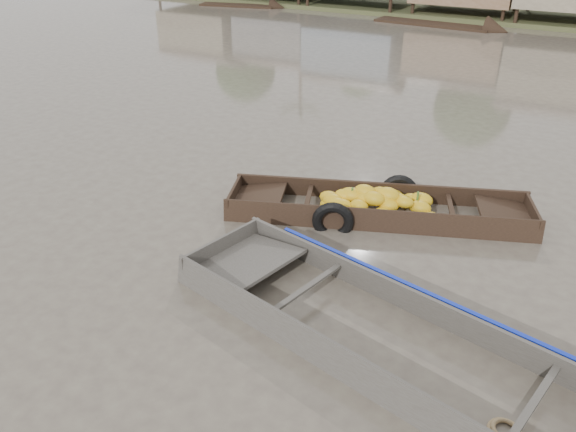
% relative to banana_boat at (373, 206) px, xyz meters
% --- Properties ---
extents(ground, '(120.00, 120.00, 0.00)m').
position_rel_banana_boat_xyz_m(ground, '(-0.46, -3.03, -0.21)').
color(ground, '#51473E').
rests_on(ground, ground).
extents(banana_boat, '(6.59, 3.67, 0.91)m').
position_rel_banana_boat_xyz_m(banana_boat, '(0.00, 0.00, 0.00)').
color(banana_boat, black).
rests_on(banana_boat, ground).
extents(viewer_boat, '(8.24, 3.84, 0.64)m').
position_rel_banana_boat_xyz_m(viewer_boat, '(1.97, -3.88, -0.14)').
color(viewer_boat, '#3A3631').
rests_on(viewer_boat, ground).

